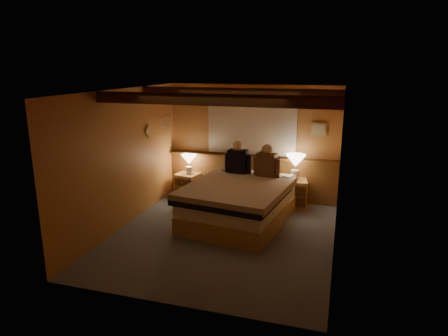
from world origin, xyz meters
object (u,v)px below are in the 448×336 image
at_px(bed, 239,203).
at_px(lamp_left, 189,160).
at_px(nightstand_left, 188,185).
at_px(lamp_right, 296,162).
at_px(person_left, 238,160).
at_px(person_right, 267,163).
at_px(nightstand_right, 293,193).
at_px(duffel_bag, 191,197).

distance_m(bed, lamp_left, 1.84).
relative_size(nightstand_left, lamp_right, 1.03).
relative_size(person_left, person_right, 1.03).
distance_m(bed, nightstand_left, 1.84).
distance_m(nightstand_right, lamp_right, 0.64).
height_order(nightstand_left, person_left, person_left).
height_order(lamp_left, person_right, person_right).
height_order(bed, lamp_left, lamp_left).
bearing_deg(duffel_bag, person_right, 3.16).
distance_m(bed, duffel_bag, 1.32).
relative_size(nightstand_right, person_left, 0.90).
xyz_separation_m(bed, lamp_right, (0.86, 1.12, 0.55)).
xyz_separation_m(nightstand_left, lamp_left, (0.05, -0.02, 0.55)).
height_order(person_left, person_right, person_left).
bearing_deg(lamp_left, nightstand_left, 159.78).
height_order(lamp_left, person_left, person_left).
relative_size(bed, lamp_right, 4.60).
height_order(nightstand_right, person_left, person_left).
relative_size(bed, nightstand_left, 4.45).
height_order(nightstand_left, person_right, person_right).
distance_m(lamp_left, duffel_bag, 0.86).
distance_m(nightstand_right, person_left, 1.32).
bearing_deg(person_right, duffel_bag, -166.62).
xyz_separation_m(nightstand_left, nightstand_right, (2.28, -0.03, 0.03)).
distance_m(lamp_right, person_left, 1.15).
bearing_deg(duffel_bag, nightstand_left, 119.33).
bearing_deg(person_right, person_left, -176.69).
distance_m(person_left, duffel_bag, 1.25).
bearing_deg(bed, nightstand_left, 149.94).
relative_size(person_right, duffel_bag, 1.17).
relative_size(nightstand_left, duffel_bag, 0.96).
distance_m(lamp_right, duffel_bag, 2.21).
relative_size(lamp_left, person_left, 0.65).
height_order(bed, lamp_right, lamp_right).
xyz_separation_m(nightstand_right, lamp_left, (-2.23, 0.02, 0.52)).
bearing_deg(bed, lamp_left, 149.44).
bearing_deg(nightstand_right, person_left, -171.75).
distance_m(lamp_left, lamp_right, 2.26).
bearing_deg(lamp_left, person_right, -14.54).
bearing_deg(bed, person_right, 69.22).
bearing_deg(person_left, duffel_bag, -168.31).
bearing_deg(duffel_bag, person_left, 9.45).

